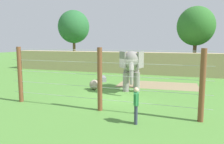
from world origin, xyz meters
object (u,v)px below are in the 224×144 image
elephant (132,64)px  enrichment_ball (94,85)px  feed_trough (103,79)px  zookeeper (136,104)px

elephant → enrichment_ball: size_ratio=5.18×
enrichment_ball → feed_trough: bearing=102.5°
zookeeper → feed_trough: size_ratio=1.14×
elephant → zookeeper: size_ratio=2.40×
elephant → feed_trough: bearing=139.9°
elephant → enrichment_ball: bearing=-165.4°
elephant → feed_trough: elephant is taller
elephant → zookeeper: 7.07m
enrichment_ball → feed_trough: 3.82m
zookeeper → feed_trough: 11.21m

